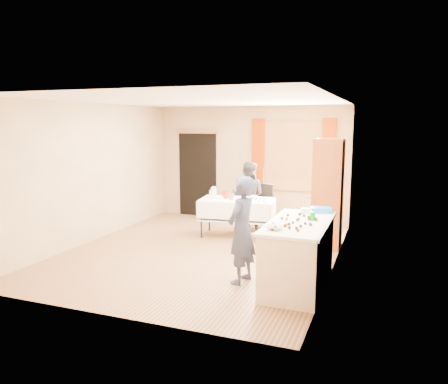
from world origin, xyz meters
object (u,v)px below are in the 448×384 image
at_px(cabinet, 328,193).
at_px(girl, 242,230).
at_px(party_table, 237,214).
at_px(counter, 298,254).
at_px(chair, 261,215).
at_px(woman, 248,196).

height_order(cabinet, girl, cabinet).
bearing_deg(party_table, counter, -60.66).
bearing_deg(girl, counter, 109.15).
bearing_deg(chair, counter, -42.21).
height_order(counter, girl, girl).
relative_size(party_table, girl, 1.02).
distance_m(cabinet, counter, 2.20).
height_order(party_table, chair, chair).
bearing_deg(girl, cabinet, 168.91).
bearing_deg(girl, chair, -158.64).
bearing_deg(party_table, woman, 80.12).
relative_size(cabinet, counter, 1.16).
xyz_separation_m(counter, chair, (-1.42, 3.11, -0.17)).
distance_m(counter, chair, 3.42).
relative_size(cabinet, woman, 1.36).
relative_size(girl, woman, 1.05).
xyz_separation_m(counter, girl, (-0.78, -0.12, 0.30)).
xyz_separation_m(counter, woman, (-1.63, 2.88, 0.26)).
distance_m(cabinet, party_table, 1.85).
distance_m(girl, woman, 3.12).
distance_m(counter, girl, 0.84).
height_order(counter, chair, chair).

